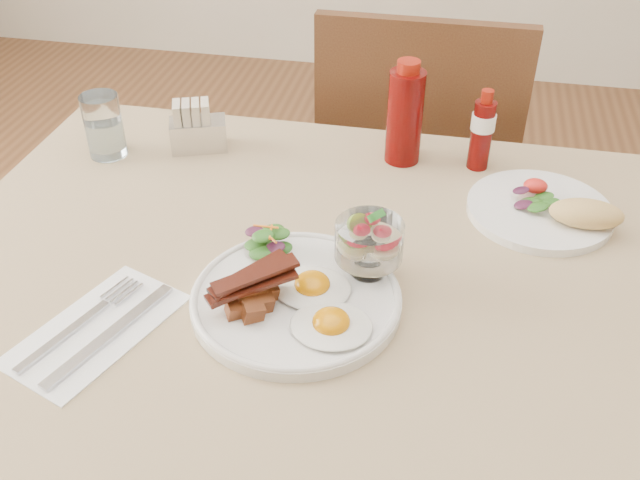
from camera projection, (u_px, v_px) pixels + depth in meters
table at (378, 326)px, 1.04m from camera, size 1.33×0.88×0.75m
chair_far at (415, 176)px, 1.65m from camera, size 0.42×0.42×0.93m
main_plate at (296, 300)px, 0.94m from camera, size 0.28×0.28×0.02m
fried_eggs at (321, 304)px, 0.91m from camera, size 0.17×0.19×0.03m
bacon_potato_pile at (251, 291)px, 0.91m from camera, size 0.11×0.11×0.05m
side_salad at (268, 242)px, 1.00m from camera, size 0.08×0.08×0.04m
fruit_cup at (369, 241)px, 0.95m from camera, size 0.09×0.09×0.09m
second_plate at (551, 210)px, 1.10m from camera, size 0.23×0.23×0.06m
ketchup_bottle at (405, 115)px, 1.21m from camera, size 0.08×0.08×0.18m
hot_sauce_bottle at (482, 131)px, 1.20m from camera, size 0.05×0.05×0.14m
sugar_caddy at (197, 129)px, 1.27m from camera, size 0.11×0.09×0.09m
water_glass at (104, 129)px, 1.24m from camera, size 0.07×0.07×0.11m
napkin_cutlery at (97, 329)px, 0.91m from camera, size 0.20×0.26×0.01m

